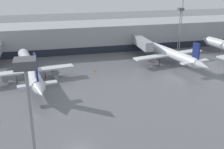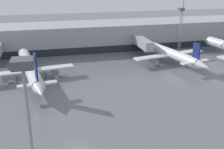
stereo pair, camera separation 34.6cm
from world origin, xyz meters
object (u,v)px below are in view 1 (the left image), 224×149
(parked_jet_0, at_px, (30,69))
(apron_light_mast_0, at_px, (183,8))
(parked_jet_4, at_px, (169,53))
(traffic_cone_1, at_px, (95,71))
(apron_light_mast_2, at_px, (180,16))
(apron_light_mast_4, at_px, (30,104))

(parked_jet_0, relative_size, apron_light_mast_0, 1.93)
(parked_jet_0, relative_size, parked_jet_4, 1.11)
(traffic_cone_1, bearing_deg, apron_light_mast_0, 24.11)
(apron_light_mast_0, distance_m, apron_light_mast_2, 3.00)
(apron_light_mast_0, xyz_separation_m, apron_light_mast_4, (-47.52, -64.07, 0.04))
(parked_jet_4, xyz_separation_m, apron_light_mast_0, (9.38, 11.73, 11.89))
(traffic_cone_1, height_order, apron_light_mast_0, apron_light_mast_0)
(parked_jet_0, distance_m, traffic_cone_1, 17.38)
(apron_light_mast_4, bearing_deg, apron_light_mast_2, 53.86)
(apron_light_mast_0, relative_size, apron_light_mast_2, 1.28)
(parked_jet_0, xyz_separation_m, apron_light_mast_0, (49.85, 17.15, 11.84))
(apron_light_mast_2, bearing_deg, apron_light_mast_4, -126.14)
(apron_light_mast_0, bearing_deg, traffic_cone_1, -155.89)
(apron_light_mast_0, bearing_deg, parked_jet_4, -128.65)
(traffic_cone_1, xyz_separation_m, apron_light_mast_4, (-14.65, -49.36, 14.66))
(parked_jet_0, bearing_deg, apron_light_mast_4, 174.06)
(parked_jet_4, xyz_separation_m, traffic_cone_1, (-23.49, -2.98, -2.73))
(parked_jet_4, distance_m, traffic_cone_1, 23.83)
(apron_light_mast_4, bearing_deg, traffic_cone_1, 73.47)
(traffic_cone_1, height_order, apron_light_mast_4, apron_light_mast_4)
(traffic_cone_1, relative_size, apron_light_mast_4, 0.03)
(parked_jet_4, height_order, apron_light_mast_4, apron_light_mast_4)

